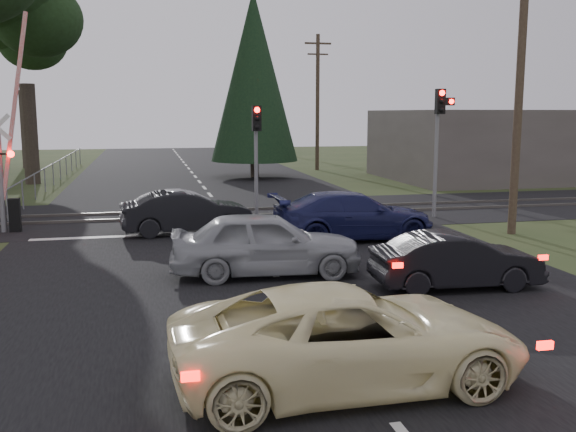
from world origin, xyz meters
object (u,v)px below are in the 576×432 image
object	(u,v)px
traffic_signal_center	(257,142)
dark_car_far	(187,212)
dark_hatchback	(456,261)
utility_pole_mid	(318,100)
utility_pole_far	(255,104)
traffic_signal_right	(440,128)
blue_sedan	(353,216)
utility_pole_near	(520,84)
cream_coupe	(349,337)
silver_car	(266,243)
crossing_signal	(8,169)

from	to	relation	value
traffic_signal_center	dark_car_far	xyz separation A→B (m)	(-2.70, -2.33, -2.12)
dark_hatchback	dark_car_far	size ratio (longest dim) A/B	0.90
utility_pole_mid	utility_pole_far	size ratio (longest dim) A/B	1.00
traffic_signal_right	traffic_signal_center	world-z (taller)	traffic_signal_right
utility_pole_mid	blue_sedan	world-z (taller)	utility_pole_mid
traffic_signal_right	utility_pole_near	xyz separation A→B (m)	(0.95, -3.47, 1.41)
utility_pole_mid	blue_sedan	distance (m)	24.67
utility_pole_far	dark_hatchback	bearing A→B (deg)	-95.04
traffic_signal_right	cream_coupe	bearing A→B (deg)	-120.00
traffic_signal_center	utility_pole_near	xyz separation A→B (m)	(7.50, -4.68, 1.92)
dark_hatchback	silver_car	size ratio (longest dim) A/B	0.82
utility_pole_near	dark_car_far	size ratio (longest dim) A/B	2.17
blue_sedan	dark_car_far	distance (m)	5.35
utility_pole_far	blue_sedan	xyz separation A→B (m)	(-5.28, -48.76, -3.99)
traffic_signal_right	utility_pole_near	world-z (taller)	utility_pole_near
traffic_signal_right	cream_coupe	size ratio (longest dim) A/B	0.93
utility_pole_near	dark_hatchback	distance (m)	8.44
traffic_signal_right	dark_car_far	size ratio (longest dim) A/B	1.13
traffic_signal_center	dark_car_far	distance (m)	4.15
crossing_signal	traffic_signal_center	world-z (taller)	crossing_signal
utility_pole_mid	dark_car_far	bearing A→B (deg)	-115.22
utility_pole_mid	dark_hatchback	size ratio (longest dim) A/B	2.42
utility_pole_mid	cream_coupe	world-z (taller)	utility_pole_mid
dark_hatchback	dark_car_far	bearing A→B (deg)	36.81
cream_coupe	blue_sedan	distance (m)	10.74
silver_car	dark_car_far	distance (m)	6.05
crossing_signal	utility_pole_far	world-z (taller)	utility_pole_far
utility_pole_near	dark_car_far	xyz separation A→B (m)	(-10.20, 2.35, -4.04)
traffic_signal_right	utility_pole_far	world-z (taller)	utility_pole_far
traffic_signal_right	dark_hatchback	bearing A→B (deg)	-113.07
dark_car_far	blue_sedan	bearing A→B (deg)	-118.44
traffic_signal_center	dark_hatchback	size ratio (longest dim) A/B	1.10
utility_pole_mid	cream_coupe	xyz separation A→B (m)	(-8.70, -33.94, -4.02)
blue_sedan	utility_pole_mid	bearing A→B (deg)	-13.41
crossing_signal	utility_pole_mid	distance (m)	25.78
utility_pole_near	cream_coupe	distance (m)	13.81
crossing_signal	silver_car	world-z (taller)	crossing_signal
utility_pole_near	silver_car	world-z (taller)	utility_pole_near
utility_pole_mid	traffic_signal_center	bearing A→B (deg)	-111.21
traffic_signal_center	blue_sedan	xyz separation A→B (m)	(2.22, -4.44, -2.08)
cream_coupe	utility_pole_far	bearing A→B (deg)	-9.67
crossing_signal	silver_car	bearing A→B (deg)	-45.90
dark_car_far	dark_hatchback	bearing A→B (deg)	-151.01
silver_car	utility_pole_near	bearing A→B (deg)	-63.24
utility_pole_near	utility_pole_far	bearing A→B (deg)	90.00
cream_coupe	dark_car_far	xyz separation A→B (m)	(-1.50, 12.29, -0.02)
traffic_signal_right	silver_car	world-z (taller)	traffic_signal_right
traffic_signal_right	utility_pole_far	size ratio (longest dim) A/B	0.52
utility_pole_far	silver_car	size ratio (longest dim) A/B	1.99
utility_pole_mid	traffic_signal_right	bearing A→B (deg)	-92.66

